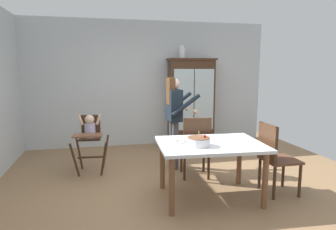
{
  "coord_description": "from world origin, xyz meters",
  "views": [
    {
      "loc": [
        -1.01,
        -3.76,
        1.67
      ],
      "look_at": [
        -0.0,
        0.7,
        0.95
      ],
      "focal_mm": 31.2,
      "sensor_mm": 36.0,
      "label": 1
    }
  ],
  "objects_px": {
    "dining_table": "(210,150)",
    "dining_chair_far_side": "(196,143)",
    "china_cabinet": "(191,102)",
    "dining_chair_right_end": "(274,154)",
    "ceramic_vase": "(182,53)",
    "adult_person": "(174,112)",
    "high_chair_with_toddler": "(90,133)",
    "serving_bowl": "(179,140)",
    "birthday_cake": "(199,141)"
  },
  "relations": [
    {
      "from": "china_cabinet",
      "to": "high_chair_with_toddler",
      "type": "distance_m",
      "value": 2.54
    },
    {
      "from": "ceramic_vase",
      "to": "serving_bowl",
      "type": "height_order",
      "value": "ceramic_vase"
    },
    {
      "from": "adult_person",
      "to": "dining_chair_right_end",
      "type": "relative_size",
      "value": 1.59
    },
    {
      "from": "china_cabinet",
      "to": "ceramic_vase",
      "type": "xyz_separation_m",
      "value": [
        -0.21,
        0.0,
        1.06
      ]
    },
    {
      "from": "china_cabinet",
      "to": "birthday_cake",
      "type": "distance_m",
      "value": 2.92
    },
    {
      "from": "china_cabinet",
      "to": "serving_bowl",
      "type": "height_order",
      "value": "china_cabinet"
    },
    {
      "from": "high_chair_with_toddler",
      "to": "adult_person",
      "type": "height_order",
      "value": "adult_person"
    },
    {
      "from": "high_chair_with_toddler",
      "to": "serving_bowl",
      "type": "relative_size",
      "value": 5.28
    },
    {
      "from": "ceramic_vase",
      "to": "dining_chair_far_side",
      "type": "xyz_separation_m",
      "value": [
        -0.33,
        -2.01,
        -1.46
      ]
    },
    {
      "from": "ceramic_vase",
      "to": "dining_table",
      "type": "xyz_separation_m",
      "value": [
        -0.37,
        -2.71,
        -1.38
      ]
    },
    {
      "from": "china_cabinet",
      "to": "dining_table",
      "type": "height_order",
      "value": "china_cabinet"
    },
    {
      "from": "china_cabinet",
      "to": "serving_bowl",
      "type": "xyz_separation_m",
      "value": [
        -0.97,
        -2.58,
        -0.19
      ]
    },
    {
      "from": "ceramic_vase",
      "to": "adult_person",
      "type": "bearing_deg",
      "value": -110.04
    },
    {
      "from": "ceramic_vase",
      "to": "birthday_cake",
      "type": "height_order",
      "value": "ceramic_vase"
    },
    {
      "from": "dining_table",
      "to": "dining_chair_far_side",
      "type": "bearing_deg",
      "value": 86.72
    },
    {
      "from": "high_chair_with_toddler",
      "to": "serving_bowl",
      "type": "height_order",
      "value": "high_chair_with_toddler"
    },
    {
      "from": "adult_person",
      "to": "dining_table",
      "type": "height_order",
      "value": "adult_person"
    },
    {
      "from": "high_chair_with_toddler",
      "to": "dining_chair_far_side",
      "type": "height_order",
      "value": "dining_chair_far_side"
    },
    {
      "from": "dining_table",
      "to": "serving_bowl",
      "type": "relative_size",
      "value": 7.66
    },
    {
      "from": "serving_bowl",
      "to": "dining_chair_right_end",
      "type": "relative_size",
      "value": 0.19
    },
    {
      "from": "high_chair_with_toddler",
      "to": "birthday_cake",
      "type": "bearing_deg",
      "value": -42.23
    },
    {
      "from": "ceramic_vase",
      "to": "dining_chair_right_end",
      "type": "relative_size",
      "value": 0.28
    },
    {
      "from": "china_cabinet",
      "to": "dining_chair_right_end",
      "type": "relative_size",
      "value": 1.98
    },
    {
      "from": "dining_table",
      "to": "dining_chair_far_side",
      "type": "relative_size",
      "value": 1.44
    },
    {
      "from": "adult_person",
      "to": "dining_chair_far_side",
      "type": "height_order",
      "value": "adult_person"
    },
    {
      "from": "high_chair_with_toddler",
      "to": "adult_person",
      "type": "bearing_deg",
      "value": 1.07
    },
    {
      "from": "china_cabinet",
      "to": "serving_bowl",
      "type": "bearing_deg",
      "value": -110.53
    },
    {
      "from": "china_cabinet",
      "to": "dining_table",
      "type": "relative_size",
      "value": 1.38
    },
    {
      "from": "adult_person",
      "to": "dining_table",
      "type": "xyz_separation_m",
      "value": [
        0.17,
        -1.25,
        -0.33
      ]
    },
    {
      "from": "ceramic_vase",
      "to": "dining_table",
      "type": "relative_size",
      "value": 0.2
    },
    {
      "from": "china_cabinet",
      "to": "dining_table",
      "type": "bearing_deg",
      "value": -102.09
    },
    {
      "from": "serving_bowl",
      "to": "ceramic_vase",
      "type": "bearing_deg",
      "value": 73.73
    },
    {
      "from": "high_chair_with_toddler",
      "to": "dining_chair_right_end",
      "type": "bearing_deg",
      "value": -25.33
    },
    {
      "from": "adult_person",
      "to": "serving_bowl",
      "type": "height_order",
      "value": "adult_person"
    },
    {
      "from": "dining_chair_far_side",
      "to": "birthday_cake",
      "type": "bearing_deg",
      "value": 82.11
    },
    {
      "from": "ceramic_vase",
      "to": "serving_bowl",
      "type": "distance_m",
      "value": 2.97
    },
    {
      "from": "dining_table",
      "to": "dining_chair_far_side",
      "type": "xyz_separation_m",
      "value": [
        0.04,
        0.7,
        -0.09
      ]
    },
    {
      "from": "dining_table",
      "to": "high_chair_with_toddler",
      "type": "bearing_deg",
      "value": 139.13
    },
    {
      "from": "dining_table",
      "to": "dining_chair_right_end",
      "type": "xyz_separation_m",
      "value": [
        0.87,
        -0.07,
        -0.09
      ]
    },
    {
      "from": "birthday_cake",
      "to": "dining_chair_right_end",
      "type": "height_order",
      "value": "dining_chair_right_end"
    },
    {
      "from": "dining_chair_far_side",
      "to": "dining_chair_right_end",
      "type": "distance_m",
      "value": 1.13
    },
    {
      "from": "china_cabinet",
      "to": "high_chair_with_toddler",
      "type": "relative_size",
      "value": 2.0
    },
    {
      "from": "high_chair_with_toddler",
      "to": "birthday_cake",
      "type": "distance_m",
      "value": 1.98
    },
    {
      "from": "high_chair_with_toddler",
      "to": "dining_table",
      "type": "relative_size",
      "value": 0.69
    },
    {
      "from": "birthday_cake",
      "to": "serving_bowl",
      "type": "height_order",
      "value": "birthday_cake"
    },
    {
      "from": "china_cabinet",
      "to": "dining_chair_far_side",
      "type": "relative_size",
      "value": 1.98
    },
    {
      "from": "china_cabinet",
      "to": "adult_person",
      "type": "xyz_separation_m",
      "value": [
        -0.75,
        -1.46,
        0.01
      ]
    },
    {
      "from": "china_cabinet",
      "to": "dining_table",
      "type": "xyz_separation_m",
      "value": [
        -0.58,
        -2.71,
        -0.31
      ]
    },
    {
      "from": "high_chair_with_toddler",
      "to": "dining_chair_right_end",
      "type": "xyz_separation_m",
      "value": [
        2.42,
        -1.4,
        -0.1
      ]
    },
    {
      "from": "high_chair_with_toddler",
      "to": "adult_person",
      "type": "distance_m",
      "value": 1.41
    }
  ]
}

